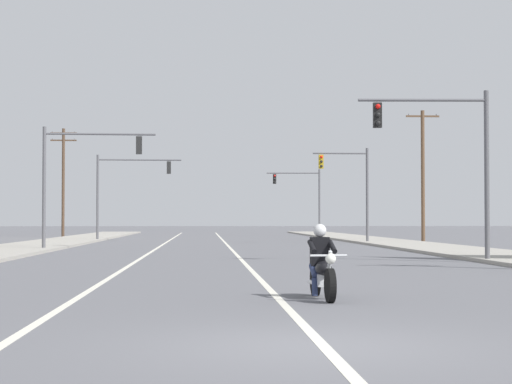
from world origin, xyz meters
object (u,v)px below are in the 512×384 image
(traffic_signal_mid_left, at_px, (123,183))
(traffic_signal_far_right, at_px, (304,192))
(traffic_signal_mid_right, at_px, (352,181))
(traffic_signal_near_left, at_px, (77,168))
(utility_pole_left_far, at_px, (63,178))
(utility_pole_right_far, at_px, (423,173))
(motorcycle_with_rider, at_px, (322,269))
(traffic_signal_near_right, at_px, (450,149))

(traffic_signal_mid_left, distance_m, traffic_signal_far_right, 23.38)
(traffic_signal_mid_right, bearing_deg, traffic_signal_near_left, -141.92)
(traffic_signal_mid_right, height_order, utility_pole_left_far, utility_pole_left_far)
(traffic_signal_far_right, xyz_separation_m, utility_pole_right_far, (5.83, -21.66, 0.67))
(traffic_signal_near_left, height_order, utility_pole_right_far, utility_pole_right_far)
(motorcycle_with_rider, xyz_separation_m, traffic_signal_mid_left, (-8.09, 48.05, 3.58))
(traffic_signal_near_left, bearing_deg, traffic_signal_mid_right, 38.08)
(traffic_signal_mid_right, distance_m, traffic_signal_far_right, 25.06)
(traffic_signal_mid_left, relative_size, traffic_signal_far_right, 1.00)
(traffic_signal_mid_left, bearing_deg, traffic_signal_mid_right, -25.07)
(traffic_signal_near_right, xyz_separation_m, utility_pole_left_far, (-21.25, 49.07, 1.12))
(motorcycle_with_rider, distance_m, traffic_signal_far_right, 66.35)
(traffic_signal_mid_left, bearing_deg, traffic_signal_near_right, -66.43)
(traffic_signal_near_left, height_order, traffic_signal_mid_right, same)
(traffic_signal_far_right, xyz_separation_m, utility_pole_left_far, (-21.74, -2.31, 1.11))
(traffic_signal_far_right, relative_size, utility_pole_left_far, 0.64)
(motorcycle_with_rider, height_order, traffic_signal_mid_right, traffic_signal_mid_right)
(utility_pole_left_far, bearing_deg, motorcycle_with_rider, -76.98)
(motorcycle_with_rider, xyz_separation_m, traffic_signal_near_left, (-8.62, 28.30, 3.56))
(traffic_signal_near_left, height_order, traffic_signal_mid_left, same)
(utility_pole_left_far, bearing_deg, traffic_signal_near_right, -66.58)
(traffic_signal_near_left, xyz_separation_m, utility_pole_right_far, (21.49, 15.92, 0.63))
(traffic_signal_near_right, bearing_deg, traffic_signal_far_right, 89.46)
(traffic_signal_far_right, bearing_deg, utility_pole_right_far, -74.93)
(traffic_signal_mid_right, distance_m, utility_pole_left_far, 31.72)
(traffic_signal_near_right, xyz_separation_m, traffic_signal_mid_left, (-14.64, 33.56, 0.08))
(traffic_signal_near_right, distance_m, utility_pole_left_far, 53.49)
(motorcycle_with_rider, xyz_separation_m, traffic_signal_far_right, (7.03, 65.88, 3.52))
(motorcycle_with_rider, relative_size, traffic_signal_near_right, 0.35)
(utility_pole_right_far, bearing_deg, traffic_signal_far_right, 105.07)
(traffic_signal_near_left, height_order, traffic_signal_far_right, same)
(motorcycle_with_rider, relative_size, utility_pole_left_far, 0.23)
(traffic_signal_near_left, relative_size, traffic_signal_mid_left, 1.00)
(traffic_signal_mid_right, bearing_deg, traffic_signal_far_right, 90.75)
(traffic_signal_mid_right, bearing_deg, traffic_signal_mid_left, 154.93)
(traffic_signal_mid_right, xyz_separation_m, traffic_signal_mid_left, (-15.45, 7.23, 0.15))
(traffic_signal_near_left, bearing_deg, traffic_signal_far_right, 67.38)
(utility_pole_right_far, xyz_separation_m, utility_pole_left_far, (-27.57, 19.35, 0.44))
(traffic_signal_near_left, distance_m, utility_pole_right_far, 26.75)
(traffic_signal_near_right, xyz_separation_m, traffic_signal_mid_right, (0.82, 26.33, -0.07))
(motorcycle_with_rider, xyz_separation_m, traffic_signal_near_right, (6.55, 14.50, 3.50))
(traffic_signal_near_right, bearing_deg, utility_pole_left_far, 113.42)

